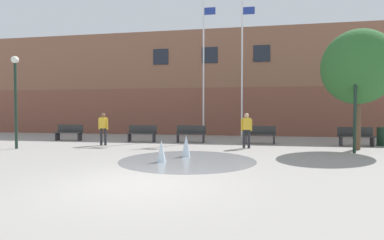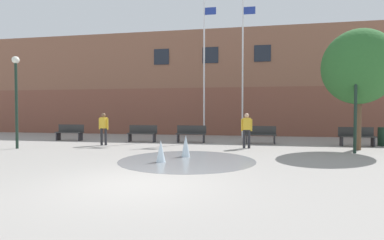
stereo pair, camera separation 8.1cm
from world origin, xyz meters
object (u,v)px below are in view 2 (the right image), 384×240
flagpole_left (205,66)px  trash_can (384,137)px  lamp_post_left_lane (16,89)px  lamp_post_right_lane (356,86)px  street_tree_near_building (359,67)px  adult_in_red (104,126)px  park_bench_far_right (357,136)px  park_bench_under_left_flagpole (142,133)px  park_bench_under_right_flagpole (260,134)px  adult_near_bench (247,128)px  park_bench_center (191,134)px  flagpole_right (243,66)px  park_bench_left_of_flagpoles (70,132)px

flagpole_left → trash_can: flagpole_left is taller
flagpole_left → lamp_post_left_lane: flagpole_left is taller
lamp_post_right_lane → flagpole_left: bearing=139.6°
street_tree_near_building → adult_in_red: bearing=-178.2°
park_bench_far_right → adult_in_red: (-12.18, -1.88, 0.45)m
park_bench_far_right → park_bench_under_left_flagpole: bearing=179.9°
flagpole_left → street_tree_near_building: flagpole_left is taller
park_bench_under_right_flagpole → flagpole_left: bearing=138.1°
adult_near_bench → street_tree_near_building: bearing=-9.1°
park_bench_under_right_flagpole → lamp_post_left_lane: 11.81m
park_bench_far_right → adult_in_red: adult_in_red is taller
flagpole_left → lamp_post_left_lane: size_ratio=2.07×
park_bench_center → park_bench_far_right: bearing=-1.4°
park_bench_far_right → adult_near_bench: size_ratio=1.01×
park_bench_center → flagpole_left: (0.29, 3.05, 4.07)m
park_bench_under_right_flagpole → flagpole_right: size_ratio=0.19×
flagpole_right → street_tree_near_building: (4.99, -4.76, -0.90)m
trash_can → park_bench_left_of_flagpoles: bearing=-179.0°
trash_can → lamp_post_left_lane: bearing=-166.2°
park_bench_under_left_flagpole → lamp_post_right_lane: lamp_post_right_lane is taller
lamp_post_left_lane → lamp_post_right_lane: 14.50m
park_bench_far_right → flagpole_left: 9.44m
adult_near_bench → trash_can: bearing=5.0°
adult_near_bench → flagpole_left: bearing=104.8°
park_bench_center → flagpole_left: bearing=84.5°
park_bench_under_left_flagpole → adult_near_bench: (5.63, -1.84, 0.45)m
park_bench_left_of_flagpoles → adult_in_red: size_ratio=1.01×
street_tree_near_building → lamp_post_right_lane: bearing=-112.6°
park_bench_center → adult_in_red: (-4.01, -2.08, 0.45)m
flagpole_right → park_bench_far_right: bearing=-30.8°
adult_near_bench → lamp_post_left_lane: size_ratio=0.38×
park_bench_left_of_flagpoles → flagpole_right: flagpole_right is taller
park_bench_under_left_flagpole → flagpole_right: flagpole_right is taller
park_bench_under_right_flagpole → adult_in_red: 7.96m
adult_in_red → street_tree_near_building: street_tree_near_building is taller
park_bench_center → park_bench_under_right_flagpole: 3.64m
adult_near_bench → flagpole_left: (-2.65, 5.06, 3.61)m
trash_can → flagpole_left: bearing=162.2°
park_bench_left_of_flagpoles → park_bench_under_left_flagpole: bearing=0.2°
flagpole_right → lamp_post_left_lane: 12.32m
park_bench_left_of_flagpoles → park_bench_under_right_flagpole: 10.71m
park_bench_center → street_tree_near_building: (7.69, -1.71, 3.11)m
park_bench_far_right → street_tree_near_building: (-0.47, -1.51, 3.11)m
park_bench_under_left_flagpole → adult_in_red: adult_in_red is taller
flagpole_left → lamp_post_right_lane: flagpole_left is taller
park_bench_center → trash_can: (9.50, 0.09, -0.03)m
lamp_post_right_lane → park_bench_under_left_flagpole: bearing=164.9°
park_bench_under_right_flagpole → lamp_post_left_lane: size_ratio=0.39×
park_bench_under_left_flagpole → park_bench_far_right: (10.85, -0.02, 0.00)m
flagpole_left → trash_can: (9.21, -2.96, -4.09)m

